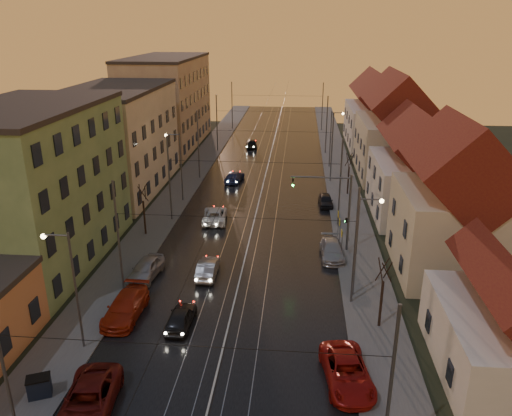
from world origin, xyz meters
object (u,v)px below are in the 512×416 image
(parked_left_2, at_px, (126,307))
(parked_left_3, at_px, (146,269))
(street_lamp_2, at_px, (178,160))
(parked_right_2, at_px, (326,200))
(traffic_light_mast, at_px, (338,203))
(parked_left_1, at_px, (88,400))
(driving_car_0, at_px, (181,317))
(driving_car_1, at_px, (208,268))
(parked_right_0, at_px, (347,372))
(driving_car_2, at_px, (215,215))
(street_lamp_0, at_px, (70,280))
(street_lamp_3, at_px, (333,134))
(parked_right_1, at_px, (332,250))
(driving_car_4, at_px, (252,143))
(dumpster, at_px, (39,387))
(driving_car_3, at_px, (234,177))
(street_lamp_1, at_px, (361,237))

(parked_left_2, height_order, parked_left_3, parked_left_3)
(street_lamp_2, xyz_separation_m, parked_right_2, (16.70, -0.16, -4.25))
(traffic_light_mast, xyz_separation_m, parked_left_1, (-14.19, -21.37, -3.81))
(driving_car_0, distance_m, driving_car_1, 7.31)
(parked_right_0, bearing_deg, driving_car_2, 108.39)
(street_lamp_0, xyz_separation_m, driving_car_2, (5.05, 22.09, -4.17))
(street_lamp_3, height_order, driving_car_0, street_lamp_3)
(driving_car_0, height_order, parked_right_2, driving_car_0)
(driving_car_1, height_order, parked_right_1, parked_right_1)
(driving_car_0, distance_m, driving_car_2, 19.11)
(driving_car_4, relative_size, parked_left_2, 0.80)
(parked_right_2, bearing_deg, street_lamp_3, 81.77)
(street_lamp_2, height_order, parked_left_2, street_lamp_2)
(street_lamp_0, distance_m, parked_right_2, 32.74)
(street_lamp_3, relative_size, parked_right_2, 2.14)
(driving_car_0, xyz_separation_m, dumpster, (-6.13, -7.50, 0.03))
(driving_car_0, height_order, driving_car_3, driving_car_3)
(street_lamp_3, xyz_separation_m, driving_car_0, (-12.33, -41.00, -4.21))
(driving_car_4, height_order, dumpster, driving_car_4)
(street_lamp_3, distance_m, dumpster, 52.07)
(street_lamp_2, bearing_deg, parked_left_2, -85.78)
(parked_right_0, bearing_deg, street_lamp_0, 166.31)
(parked_right_0, bearing_deg, street_lamp_1, 73.44)
(street_lamp_1, height_order, street_lamp_3, same)
(parked_left_3, distance_m, dumpster, 14.16)
(parked_right_1, relative_size, dumpster, 3.99)
(street_lamp_0, height_order, street_lamp_2, same)
(parked_right_0, bearing_deg, parked_right_1, 82.30)
(street_lamp_2, distance_m, driving_car_0, 26.03)
(driving_car_0, xyz_separation_m, parked_left_1, (-2.98, -8.37, 0.11))
(driving_car_3, height_order, parked_left_1, parked_left_1)
(driving_car_4, bearing_deg, parked_right_0, 93.50)
(driving_car_3, bearing_deg, driving_car_2, 96.05)
(traffic_light_mast, distance_m, parked_right_0, 18.22)
(street_lamp_0, xyz_separation_m, parked_right_0, (16.64, -1.81, -4.13))
(traffic_light_mast, distance_m, driving_car_2, 14.05)
(driving_car_1, bearing_deg, street_lamp_2, -70.89)
(driving_car_2, height_order, driving_car_3, driving_car_2)
(driving_car_2, bearing_deg, parked_right_0, 110.45)
(driving_car_3, xyz_separation_m, parked_right_1, (11.43, -21.39, 0.02))
(street_lamp_3, xyz_separation_m, dumpster, (-18.46, -48.51, -4.19))
(street_lamp_2, height_order, dumpster, street_lamp_2)
(parked_left_2, bearing_deg, parked_left_3, 94.31)
(driving_car_0, height_order, driving_car_4, driving_car_4)
(traffic_light_mast, relative_size, parked_left_3, 1.57)
(traffic_light_mast, distance_m, driving_car_4, 40.65)
(street_lamp_0, bearing_deg, driving_car_2, 77.13)
(driving_car_3, xyz_separation_m, driving_car_4, (0.44, 18.81, 0.06))
(street_lamp_1, distance_m, driving_car_0, 13.95)
(parked_left_2, distance_m, parked_right_0, 15.88)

